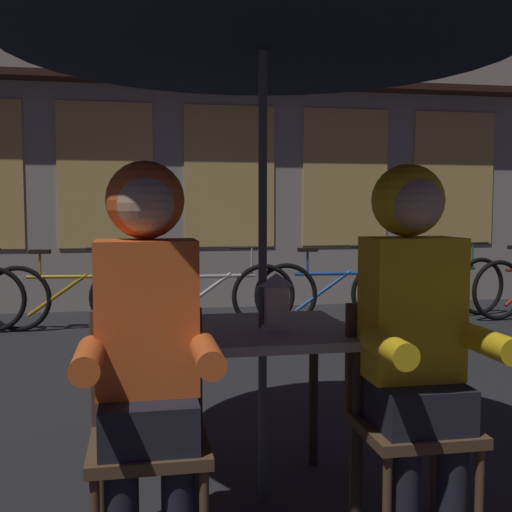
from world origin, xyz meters
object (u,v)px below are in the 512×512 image
object	(u,v)px
patio_umbrella	(263,3)
bicycle_fourth	(334,292)
person_left_hooded	(147,324)
bicycle_fifth	(443,287)
chair_left	(148,422)
bicycle_third	(214,296)
chair_right	(406,406)
person_right_hooded	(414,315)
cafe_table	(263,351)
bicycle_second	(70,296)
lantern	(276,300)

from	to	relation	value
patio_umbrella	bicycle_fourth	size ratio (longest dim) A/B	1.37
person_left_hooded	bicycle_fifth	xyz separation A→B (m)	(3.30, 4.34, -0.50)
chair_left	bicycle_fifth	distance (m)	5.41
patio_umbrella	bicycle_third	world-z (taller)	patio_umbrella
chair_right	person_right_hooded	world-z (taller)	person_right_hooded
chair_left	person_right_hooded	bearing A→B (deg)	-3.39
cafe_table	bicycle_second	xyz separation A→B (m)	(-1.18, 3.91, -0.29)
patio_umbrella	lantern	world-z (taller)	patio_umbrella
chair_right	bicycle_fourth	world-z (taller)	chair_right
patio_umbrella	bicycle_fourth	xyz separation A→B (m)	(1.48, 3.71, -1.71)
cafe_table	bicycle_third	size ratio (longest dim) A/B	0.44
lantern	person_left_hooded	bearing A→B (deg)	-144.38
chair_left	person_right_hooded	xyz separation A→B (m)	(0.96, -0.06, 0.36)
bicycle_third	bicycle_fourth	bearing A→B (deg)	0.55
bicycle_fourth	bicycle_fifth	distance (m)	1.35
bicycle_third	bicycle_fourth	world-z (taller)	same
patio_umbrella	bicycle_fifth	world-z (taller)	patio_umbrella
cafe_table	person_left_hooded	size ratio (longest dim) A/B	0.53
chair_right	bicycle_fourth	distance (m)	4.20
bicycle_second	bicycle_fourth	world-z (taller)	same
bicycle_third	cafe_table	bearing A→B (deg)	-93.51
cafe_table	bicycle_fourth	world-z (taller)	bicycle_fourth
lantern	bicycle_fifth	bearing A→B (deg)	55.09
chair_right	bicycle_third	size ratio (longest dim) A/B	0.52
person_left_hooded	bicycle_second	size ratio (longest dim) A/B	0.84
chair_left	bicycle_fifth	xyz separation A→B (m)	(3.30, 4.29, -0.14)
chair_right	bicycle_fourth	bearing A→B (deg)	76.16
lantern	bicycle_fifth	distance (m)	4.86
chair_right	person_left_hooded	bearing A→B (deg)	-176.61
person_left_hooded	person_right_hooded	xyz separation A→B (m)	(0.96, 0.00, 0.00)
bicycle_fifth	lantern	bearing A→B (deg)	-124.91
cafe_table	bicycle_fourth	bearing A→B (deg)	68.18
person_right_hooded	bicycle_fourth	bearing A→B (deg)	76.34
bicycle_second	person_left_hooded	bearing A→B (deg)	-80.79
cafe_table	patio_umbrella	bearing A→B (deg)	0.00
bicycle_third	bicycle_fifth	xyz separation A→B (m)	(2.59, 0.22, 0.00)
chair_left	bicycle_fourth	distance (m)	4.53
person_left_hooded	bicycle_third	distance (m)	4.21
cafe_table	chair_right	xyz separation A→B (m)	(0.48, -0.37, -0.15)
chair_right	patio_umbrella	bearing A→B (deg)	142.45
cafe_table	person_right_hooded	xyz separation A→B (m)	(0.48, -0.43, 0.21)
chair_left	bicycle_second	size ratio (longest dim) A/B	0.52
chair_left	person_right_hooded	size ratio (longest dim) A/B	0.62
lantern	bicycle_second	world-z (taller)	lantern
cafe_table	person_right_hooded	distance (m)	0.67
cafe_table	bicycle_fifth	world-z (taller)	bicycle_fifth
cafe_table	chair_left	bearing A→B (deg)	-142.45
person_right_hooded	bicycle_fifth	bearing A→B (deg)	61.73
bicycle_fourth	bicycle_fifth	xyz separation A→B (m)	(1.33, 0.21, 0.00)
person_right_hooded	bicycle_fourth	size ratio (longest dim) A/B	0.83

